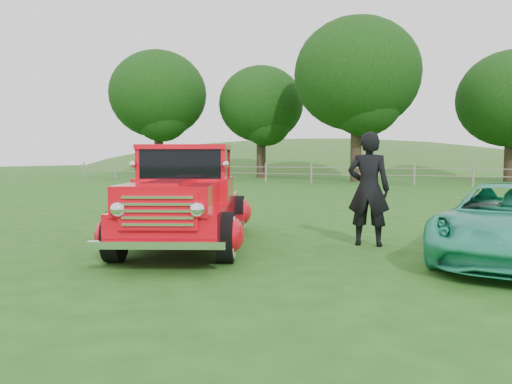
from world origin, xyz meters
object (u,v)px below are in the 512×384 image
at_px(tree_far_west, 158,95).
at_px(tree_near_west, 357,75).
at_px(tree_mid_west, 261,105).
at_px(man, 368,189).
at_px(tree_near_east, 512,99).
at_px(red_pickup, 187,200).

xyz_separation_m(tree_far_west, tree_near_west, (16.00, -1.00, 0.31)).
bearing_deg(tree_near_west, tree_mid_west, 159.44).
relative_size(tree_far_west, man, 4.93).
bearing_deg(tree_mid_west, man, -62.29).
height_order(tree_near_east, man, tree_near_east).
distance_m(tree_near_west, man, 24.42).
bearing_deg(tree_far_west, tree_near_west, -3.58).
bearing_deg(red_pickup, tree_near_west, 73.13).
bearing_deg(tree_near_east, man, -97.01).
xyz_separation_m(red_pickup, man, (2.97, 1.26, 0.21)).
relative_size(tree_mid_west, tree_near_east, 1.02).
bearing_deg(man, tree_mid_west, -67.97).
height_order(tree_near_east, red_pickup, tree_near_east).
xyz_separation_m(tree_near_west, tree_near_east, (9.00, 4.00, -1.55)).
bearing_deg(red_pickup, man, -0.20).
distance_m(tree_far_west, tree_near_west, 16.03).
relative_size(tree_mid_west, tree_near_west, 0.81).
xyz_separation_m(tree_far_west, red_pickup, (18.71, -25.30, -5.69)).
distance_m(tree_mid_west, red_pickup, 29.71).
bearing_deg(tree_near_west, tree_near_east, 23.96).
height_order(tree_far_west, tree_mid_west, tree_far_west).
bearing_deg(red_pickup, tree_far_west, 103.25).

